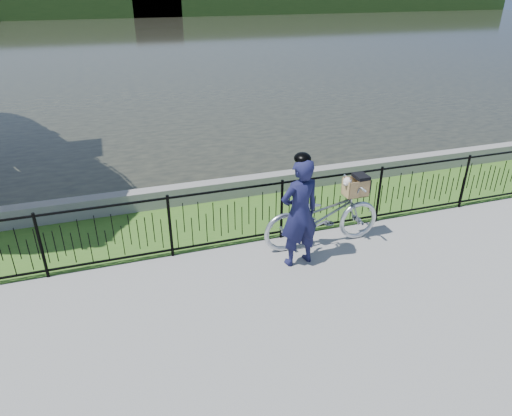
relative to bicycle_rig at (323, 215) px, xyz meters
name	(u,v)px	position (x,y,z in m)	size (l,w,h in m)	color
ground	(257,299)	(-1.61, -1.17, -0.58)	(120.00, 120.00, 0.00)	gray
grass_strip	(215,221)	(-1.61, 1.43, -0.57)	(60.00, 2.00, 0.01)	#39631E
water	(121,42)	(-1.61, 31.83, -0.58)	(120.00, 120.00, 0.00)	#28291E
quay_wall	(204,192)	(-1.61, 2.43, -0.38)	(60.00, 0.30, 0.40)	gray
fence	(228,218)	(-1.61, 0.43, 0.00)	(14.00, 0.06, 1.15)	black
far_treeline	(106,4)	(-1.61, 58.83, 0.92)	(120.00, 6.00, 3.00)	#26441A
far_building_right	(156,3)	(4.39, 57.33, 1.02)	(6.00, 3.00, 3.20)	#ACA18A
bicycle_rig	(323,215)	(0.00, 0.00, 0.00)	(2.17, 0.76, 1.27)	silver
cyclist	(300,212)	(-0.64, -0.43, 0.38)	(0.73, 0.54, 1.93)	#16183E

